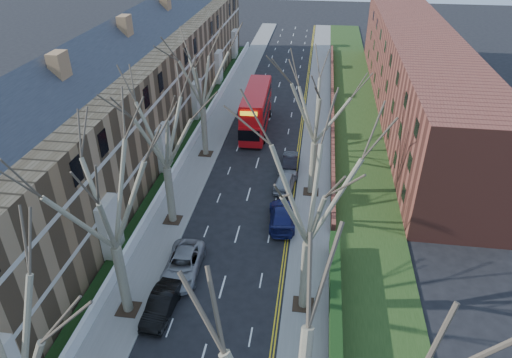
% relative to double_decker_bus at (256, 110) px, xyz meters
% --- Properties ---
extents(pavement_left, '(3.00, 102.00, 0.12)m').
position_rel_double_decker_bus_xyz_m(pavement_left, '(-4.73, 3.78, -2.28)').
color(pavement_left, slate).
rests_on(pavement_left, ground).
extents(pavement_right, '(3.00, 102.00, 0.12)m').
position_rel_double_decker_bus_xyz_m(pavement_right, '(7.27, 3.78, -2.28)').
color(pavement_right, slate).
rests_on(pavement_right, ground).
extents(terrace_left, '(9.70, 78.00, 13.60)m').
position_rel_double_decker_bus_xyz_m(terrace_left, '(-12.37, -4.22, 3.19)').
color(terrace_left, olive).
rests_on(terrace_left, ground).
extents(flats_right, '(13.97, 54.00, 10.00)m').
position_rel_double_decker_bus_xyz_m(flats_right, '(18.74, 7.78, 2.64)').
color(flats_right, brown).
rests_on(flats_right, ground).
extents(front_wall_left, '(0.30, 78.00, 1.00)m').
position_rel_double_decker_bus_xyz_m(front_wall_left, '(-6.38, -4.22, -1.72)').
color(front_wall_left, white).
rests_on(front_wall_left, ground).
extents(grass_verge_right, '(6.00, 102.00, 0.06)m').
position_rel_double_decker_bus_xyz_m(grass_verge_right, '(11.77, 3.78, -2.19)').
color(grass_verge_right, '#1F3814').
rests_on(grass_verge_right, ground).
extents(tree_left_mid, '(10.50, 10.50, 14.71)m').
position_rel_double_decker_bus_xyz_m(tree_left_mid, '(-4.43, -29.22, 7.21)').
color(tree_left_mid, '#68614A').
rests_on(tree_left_mid, ground).
extents(tree_left_far, '(10.15, 10.15, 14.22)m').
position_rel_double_decker_bus_xyz_m(tree_left_far, '(-4.43, -19.22, 6.90)').
color(tree_left_far, '#68614A').
rests_on(tree_left_far, ground).
extents(tree_left_dist, '(10.50, 10.50, 14.71)m').
position_rel_double_decker_bus_xyz_m(tree_left_dist, '(-4.43, -7.22, 7.21)').
color(tree_left_dist, '#68614A').
rests_on(tree_left_dist, ground).
extents(tree_right_mid, '(10.50, 10.50, 14.71)m').
position_rel_double_decker_bus_xyz_m(tree_right_mid, '(6.97, -27.22, 7.21)').
color(tree_right_mid, '#68614A').
rests_on(tree_right_mid, ground).
extents(tree_right_far, '(10.15, 10.15, 14.22)m').
position_rel_double_decker_bus_xyz_m(tree_right_far, '(6.97, -13.22, 6.90)').
color(tree_right_far, '#68614A').
rests_on(tree_right_far, ground).
extents(double_decker_bus, '(3.11, 11.47, 4.76)m').
position_rel_double_decker_bus_xyz_m(double_decker_bus, '(0.00, 0.00, 0.00)').
color(double_decker_bus, red).
rests_on(double_decker_bus, ground).
extents(car_left_mid, '(1.75, 4.43, 1.44)m').
position_rel_double_decker_bus_xyz_m(car_left_mid, '(-2.16, -29.04, -1.63)').
color(car_left_mid, black).
rests_on(car_left_mid, ground).
extents(car_left_far, '(2.65, 5.40, 1.48)m').
position_rel_double_decker_bus_xyz_m(car_left_far, '(-1.82, -25.14, -1.61)').
color(car_left_far, gray).
rests_on(car_left_far, ground).
extents(car_right_near, '(2.59, 5.39, 1.52)m').
position_rel_double_decker_bus_xyz_m(car_right_near, '(4.71, -18.19, -1.59)').
color(car_right_near, navy).
rests_on(car_right_near, ground).
extents(car_right_mid, '(2.27, 4.62, 1.52)m').
position_rel_double_decker_bus_xyz_m(car_right_mid, '(4.54, -12.46, -1.58)').
color(car_right_mid, gray).
rests_on(car_right_mid, ground).
extents(car_right_far, '(1.55, 4.18, 1.36)m').
position_rel_double_decker_bus_xyz_m(car_right_far, '(4.69, -8.51, -1.66)').
color(car_right_far, black).
rests_on(car_right_far, ground).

